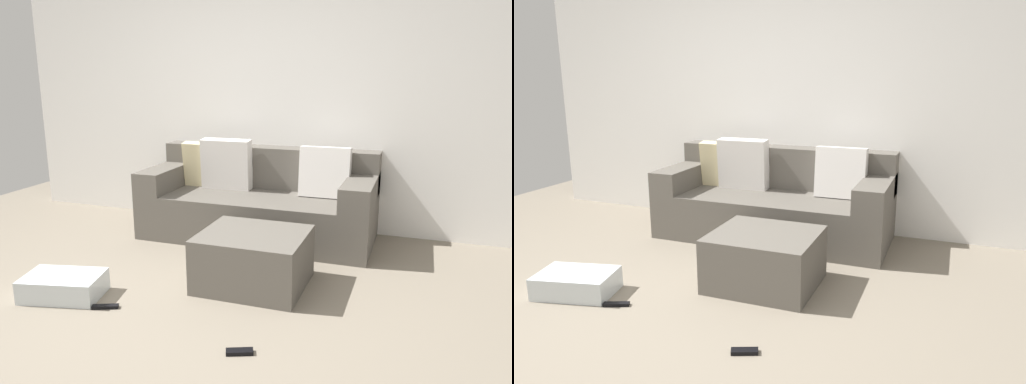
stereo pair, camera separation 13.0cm
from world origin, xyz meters
TOP-DOWN VIEW (x-y plane):
  - ground_plane at (0.00, 0.00)m, footprint 6.73×6.73m
  - wall_back at (0.00, 2.35)m, footprint 5.18×0.10m
  - couch_sectional at (0.12, 1.93)m, footprint 2.07×0.86m
  - ottoman at (0.44, 0.87)m, footprint 0.73×0.64m
  - storage_bin at (-0.71, 0.27)m, footprint 0.57×0.44m
  - remote_near_ottoman at (0.66, 0.02)m, footprint 0.16×0.11m
  - remote_by_storage_bin at (-0.34, 0.22)m, footprint 0.17×0.10m

SIDE VIEW (x-z plane):
  - ground_plane at x=0.00m, z-range 0.00..0.00m
  - remote_near_ottoman at x=0.66m, z-range 0.00..0.02m
  - remote_by_storage_bin at x=-0.34m, z-range 0.00..0.02m
  - storage_bin at x=-0.71m, z-range 0.00..0.15m
  - ottoman at x=0.44m, z-range 0.00..0.39m
  - couch_sectional at x=0.12m, z-range -0.11..0.76m
  - wall_back at x=0.00m, z-range 0.00..2.52m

